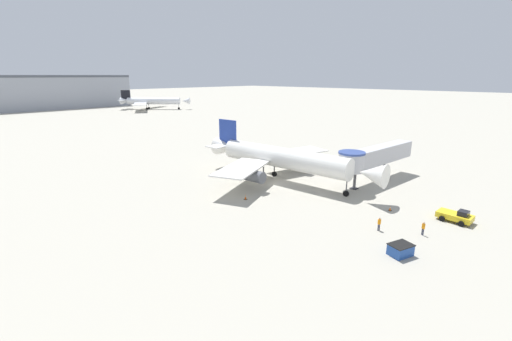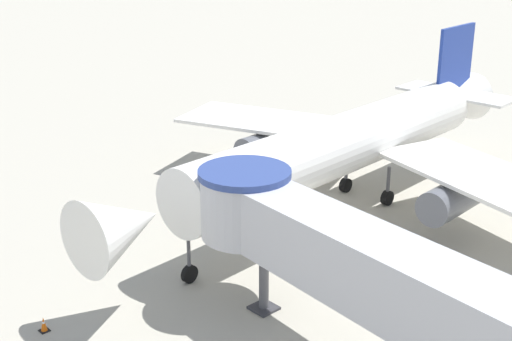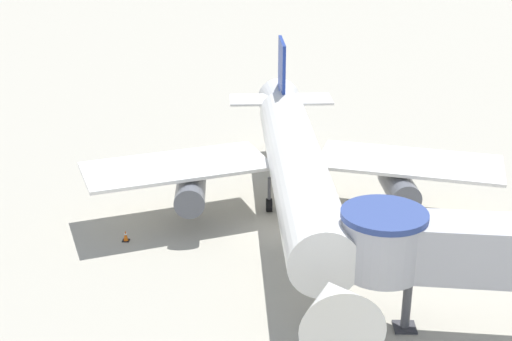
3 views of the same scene
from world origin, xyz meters
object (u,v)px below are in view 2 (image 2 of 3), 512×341
object	(u,v)px
jet_bridge	(344,257)
traffic_cone_near_nose	(44,324)
main_airplane	(347,144)
traffic_cone_port_wing	(203,169)
traffic_cone_starboard_wing	(489,278)

from	to	relation	value
jet_bridge	traffic_cone_near_nose	world-z (taller)	jet_bridge
main_airplane	traffic_cone_port_wing	world-z (taller)	main_airplane
traffic_cone_port_wing	traffic_cone_near_nose	distance (m)	20.05
main_airplane	traffic_cone_starboard_wing	world-z (taller)	main_airplane
jet_bridge	traffic_cone_near_nose	bearing A→B (deg)	-137.37
main_airplane	traffic_cone_starboard_wing	size ratio (longest dim) A/B	53.72
traffic_cone_port_wing	traffic_cone_starboard_wing	xyz separation A→B (m)	(21.19, 0.54, -0.05)
main_airplane	jet_bridge	distance (m)	15.45
traffic_cone_port_wing	traffic_cone_starboard_wing	size ratio (longest dim) A/B	1.17
traffic_cone_near_nose	traffic_cone_starboard_wing	xyz separation A→B (m)	(10.66, 17.60, -0.03)
jet_bridge	traffic_cone_port_wing	world-z (taller)	jet_bridge
jet_bridge	traffic_cone_port_wing	xyz separation A→B (m)	(-20.42, 9.40, -4.23)
traffic_cone_port_wing	traffic_cone_near_nose	xyz separation A→B (m)	(10.53, -17.06, -0.03)
main_airplane	traffic_cone_starboard_wing	distance (m)	11.49
main_airplane	traffic_cone_near_nose	xyz separation A→B (m)	(0.04, -19.49, -3.72)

